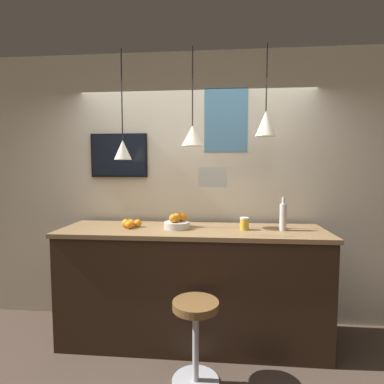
% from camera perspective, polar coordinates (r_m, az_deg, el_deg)
% --- Properties ---
extents(back_wall, '(8.00, 0.06, 2.90)m').
position_cam_1_polar(back_wall, '(3.27, 0.72, 0.59)').
color(back_wall, beige).
rests_on(back_wall, ground_plane).
extents(service_counter, '(2.50, 0.69, 1.10)m').
position_cam_1_polar(service_counter, '(3.02, 0.00, -17.27)').
color(service_counter, black).
rests_on(service_counter, ground_plane).
extents(bar_stool, '(0.37, 0.37, 0.66)m').
position_cam_1_polar(bar_stool, '(2.53, 0.69, -24.26)').
color(bar_stool, '#B7B7BC').
rests_on(bar_stool, ground_plane).
extents(fruit_bowl, '(0.24, 0.24, 0.15)m').
position_cam_1_polar(fruit_bowl, '(2.86, -2.80, -5.73)').
color(fruit_bowl, beige).
rests_on(fruit_bowl, service_counter).
extents(orange_pile, '(0.19, 0.17, 0.08)m').
position_cam_1_polar(orange_pile, '(2.97, -11.81, -5.92)').
color(orange_pile, orange).
rests_on(orange_pile, service_counter).
extents(juice_bottle, '(0.06, 0.06, 0.31)m').
position_cam_1_polar(juice_bottle, '(2.88, 16.95, -4.49)').
color(juice_bottle, silver).
rests_on(juice_bottle, service_counter).
extents(spread_jar, '(0.08, 0.08, 0.12)m').
position_cam_1_polar(spread_jar, '(2.84, 9.94, -5.95)').
color(spread_jar, gold).
rests_on(spread_jar, service_counter).
extents(pendant_lamp_left, '(0.17, 0.17, 1.04)m').
position_cam_1_polar(pendant_lamp_left, '(3.00, -13.05, 8.03)').
color(pendant_lamp_left, black).
extents(pendant_lamp_middle, '(0.21, 0.21, 0.92)m').
position_cam_1_polar(pendant_lamp_middle, '(2.87, 0.09, 10.73)').
color(pendant_lamp_middle, black).
extents(pendant_lamp_right, '(0.19, 0.19, 0.83)m').
position_cam_1_polar(pendant_lamp_right, '(2.90, 13.86, 12.56)').
color(pendant_lamp_right, black).
extents(mounted_tv, '(0.62, 0.04, 0.47)m').
position_cam_1_polar(mounted_tv, '(3.38, -13.72, 6.78)').
color(mounted_tv, black).
extents(hanging_menu_board, '(0.24, 0.01, 0.17)m').
position_cam_1_polar(hanging_menu_board, '(2.53, 3.95, 2.85)').
color(hanging_menu_board, silver).
extents(wall_poster, '(0.45, 0.01, 0.66)m').
position_cam_1_polar(wall_poster, '(3.25, 6.48, 13.43)').
color(wall_poster, teal).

